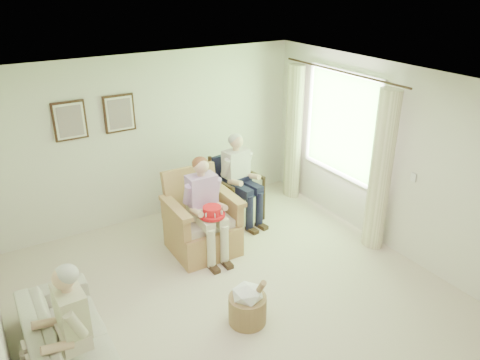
% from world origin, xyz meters
% --- Properties ---
extents(floor, '(5.50, 5.50, 0.00)m').
position_xyz_m(floor, '(0.00, 0.00, 0.00)').
color(floor, beige).
rests_on(floor, ground).
extents(back_wall, '(5.00, 0.04, 2.60)m').
position_xyz_m(back_wall, '(0.00, 2.75, 1.30)').
color(back_wall, silver).
rests_on(back_wall, ground).
extents(right_wall, '(0.04, 5.50, 2.60)m').
position_xyz_m(right_wall, '(2.50, 0.00, 1.30)').
color(right_wall, silver).
rests_on(right_wall, ground).
extents(ceiling, '(5.00, 5.50, 0.02)m').
position_xyz_m(ceiling, '(0.00, 0.00, 2.60)').
color(ceiling, white).
rests_on(ceiling, back_wall).
extents(window, '(0.13, 2.50, 1.63)m').
position_xyz_m(window, '(2.46, 1.20, 1.58)').
color(window, '#2D6B23').
rests_on(window, right_wall).
extents(curtain_left, '(0.34, 0.34, 2.30)m').
position_xyz_m(curtain_left, '(2.33, 0.22, 1.15)').
color(curtain_left, beige).
rests_on(curtain_left, ground).
extents(curtain_right, '(0.34, 0.34, 2.30)m').
position_xyz_m(curtain_right, '(2.33, 2.18, 1.15)').
color(curtain_right, beige).
rests_on(curtain_right, ground).
extents(framed_print_left, '(0.45, 0.05, 0.55)m').
position_xyz_m(framed_print_left, '(-1.15, 2.71, 1.78)').
color(framed_print_left, '#382114').
rests_on(framed_print_left, back_wall).
extents(framed_print_right, '(0.45, 0.05, 0.55)m').
position_xyz_m(framed_print_right, '(-0.45, 2.71, 1.78)').
color(framed_print_right, '#382114').
rests_on(framed_print_right, back_wall).
extents(wicker_armchair, '(0.90, 0.89, 1.15)m').
position_xyz_m(wicker_armchair, '(0.15, 1.40, 0.37)').
color(wicker_armchair, tan).
rests_on(wicker_armchair, ground).
extents(wood_armchair, '(0.67, 0.63, 1.03)m').
position_xyz_m(wood_armchair, '(1.05, 2.01, 0.57)').
color(wood_armchair, black).
rests_on(wood_armchair, ground).
extents(sofa, '(1.98, 0.77, 0.58)m').
position_xyz_m(sofa, '(-1.95, 0.13, 0.29)').
color(sofa, beige).
rests_on(sofa, ground).
extents(person_wicker, '(0.40, 0.63, 1.41)m').
position_xyz_m(person_wicker, '(0.15, 1.25, 0.83)').
color(person_wicker, beige).
rests_on(person_wicker, ground).
extents(person_dark, '(0.40, 0.63, 1.40)m').
position_xyz_m(person_dark, '(1.05, 1.84, 0.83)').
color(person_dark, '#171732').
rests_on(person_dark, ground).
extents(person_sofa, '(0.42, 0.62, 1.25)m').
position_xyz_m(person_sofa, '(-1.95, -0.07, 0.70)').
color(person_sofa, beige).
rests_on(person_sofa, ground).
extents(red_hat, '(0.34, 0.34, 0.14)m').
position_xyz_m(red_hat, '(0.15, 1.04, 0.76)').
color(red_hat, red).
rests_on(red_hat, person_wicker).
extents(hatbox, '(0.57, 0.57, 0.64)m').
position_xyz_m(hatbox, '(-0.10, -0.23, 0.25)').
color(hatbox, tan).
rests_on(hatbox, ground).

